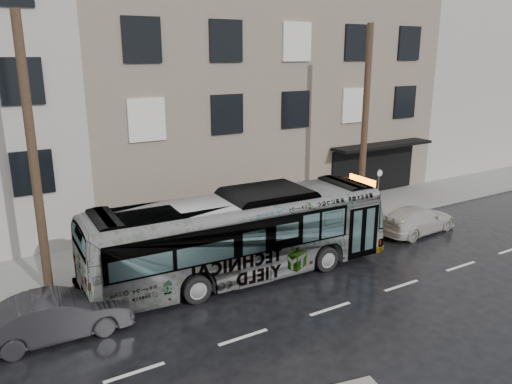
# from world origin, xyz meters

# --- Properties ---
(ground) EXTENTS (120.00, 120.00, 0.00)m
(ground) POSITION_xyz_m (0.00, 0.00, 0.00)
(ground) COLOR black
(ground) RESTS_ON ground
(sidewalk) EXTENTS (90.00, 3.60, 0.15)m
(sidewalk) POSITION_xyz_m (0.00, 4.90, 0.07)
(sidewalk) COLOR gray
(sidewalk) RESTS_ON ground
(building_taupe) EXTENTS (20.00, 12.00, 11.00)m
(building_taupe) POSITION_xyz_m (5.00, 12.70, 5.50)
(building_taupe) COLOR gray
(building_taupe) RESTS_ON ground
(building_filler) EXTENTS (18.00, 12.00, 12.00)m
(building_filler) POSITION_xyz_m (24.00, 12.70, 6.00)
(building_filler) COLOR #A6A39D
(building_filler) RESTS_ON ground
(utility_pole_front) EXTENTS (0.30, 0.30, 9.00)m
(utility_pole_front) POSITION_xyz_m (6.50, 3.30, 4.65)
(utility_pole_front) COLOR #4E3A27
(utility_pole_front) RESTS_ON sidewalk
(utility_pole_rear) EXTENTS (0.30, 0.30, 9.00)m
(utility_pole_rear) POSITION_xyz_m (-7.50, 3.30, 4.65)
(utility_pole_rear) COLOR #4E3A27
(utility_pole_rear) RESTS_ON sidewalk
(sign_post) EXTENTS (0.06, 0.06, 2.40)m
(sign_post) POSITION_xyz_m (7.60, 3.30, 1.35)
(sign_post) COLOR slate
(sign_post) RESTS_ON sidewalk
(bus) EXTENTS (11.42, 3.13, 3.15)m
(bus) POSITION_xyz_m (-1.25, 1.13, 1.58)
(bus) COLOR #B2B2B2
(bus) RESTS_ON ground
(white_sedan) EXTENTS (4.30, 2.04, 1.21)m
(white_sedan) POSITION_xyz_m (7.86, 1.04, 0.61)
(white_sedan) COLOR #B8B6AF
(white_sedan) RESTS_ON ground
(dark_sedan) EXTENTS (4.11, 1.55, 1.34)m
(dark_sedan) POSITION_xyz_m (-7.73, 0.25, 0.67)
(dark_sedan) COLOR black
(dark_sedan) RESTS_ON ground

